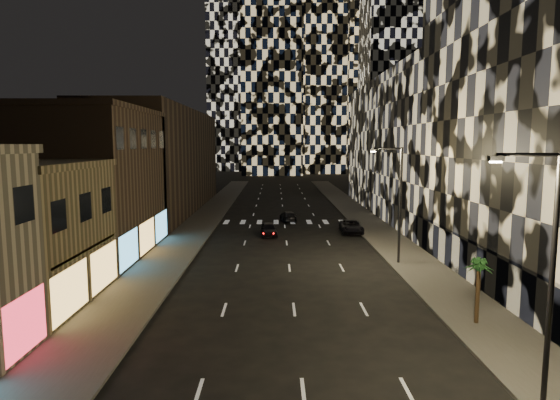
{
  "coord_description": "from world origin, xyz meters",
  "views": [
    {
      "loc": [
        -1.05,
        -5.77,
        9.43
      ],
      "look_at": [
        -0.78,
        22.55,
        6.0
      ],
      "focal_mm": 30.0,
      "sensor_mm": 36.0,
      "label": 1
    }
  ],
  "objects_px": {
    "car_dark_midlane": "(269,229)",
    "streetlight_near": "(546,262)",
    "car_dark_rightlane": "(351,227)",
    "palm_tree": "(479,270)",
    "streetlight_far": "(397,197)",
    "car_dark_oncoming": "(288,216)"
  },
  "relations": [
    {
      "from": "streetlight_far",
      "to": "car_dark_rightlane",
      "type": "relative_size",
      "value": 1.86
    },
    {
      "from": "car_dark_midlane",
      "to": "streetlight_near",
      "type": "bearing_deg",
      "value": -77.93
    },
    {
      "from": "streetlight_far",
      "to": "car_dark_oncoming",
      "type": "bearing_deg",
      "value": 110.96
    },
    {
      "from": "car_dark_midlane",
      "to": "car_dark_rightlane",
      "type": "relative_size",
      "value": 0.81
    },
    {
      "from": "streetlight_far",
      "to": "car_dark_oncoming",
      "type": "height_order",
      "value": "streetlight_far"
    },
    {
      "from": "streetlight_far",
      "to": "car_dark_oncoming",
      "type": "relative_size",
      "value": 2.16
    },
    {
      "from": "car_dark_midlane",
      "to": "car_dark_rightlane",
      "type": "height_order",
      "value": "car_dark_rightlane"
    },
    {
      "from": "car_dark_rightlane",
      "to": "palm_tree",
      "type": "relative_size",
      "value": 1.41
    },
    {
      "from": "car_dark_midlane",
      "to": "palm_tree",
      "type": "distance_m",
      "value": 26.62
    },
    {
      "from": "streetlight_far",
      "to": "car_dark_oncoming",
      "type": "distance_m",
      "value": 22.46
    },
    {
      "from": "streetlight_near",
      "to": "car_dark_midlane",
      "type": "bearing_deg",
      "value": 107.73
    },
    {
      "from": "car_dark_midlane",
      "to": "car_dark_rightlane",
      "type": "distance_m",
      "value": 8.86
    },
    {
      "from": "streetlight_near",
      "to": "streetlight_far",
      "type": "bearing_deg",
      "value": 90.0
    },
    {
      "from": "palm_tree",
      "to": "streetlight_far",
      "type": "bearing_deg",
      "value": 94.88
    },
    {
      "from": "streetlight_near",
      "to": "car_dark_rightlane",
      "type": "bearing_deg",
      "value": 92.35
    },
    {
      "from": "palm_tree",
      "to": "car_dark_rightlane",
      "type": "bearing_deg",
      "value": 95.42
    },
    {
      "from": "car_dark_rightlane",
      "to": "palm_tree",
      "type": "distance_m",
      "value": 25.67
    },
    {
      "from": "streetlight_far",
      "to": "car_dark_midlane",
      "type": "xyz_separation_m",
      "value": [
        -10.11,
        11.62,
        -4.69
      ]
    },
    {
      "from": "car_dark_oncoming",
      "to": "palm_tree",
      "type": "relative_size",
      "value": 1.22
    },
    {
      "from": "car_dark_rightlane",
      "to": "car_dark_midlane",
      "type": "bearing_deg",
      "value": -168.58
    },
    {
      "from": "car_dark_midlane",
      "to": "palm_tree",
      "type": "xyz_separation_m",
      "value": [
        11.17,
        -24.05,
        2.31
      ]
    },
    {
      "from": "car_dark_rightlane",
      "to": "streetlight_far",
      "type": "bearing_deg",
      "value": -81.76
    }
  ]
}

